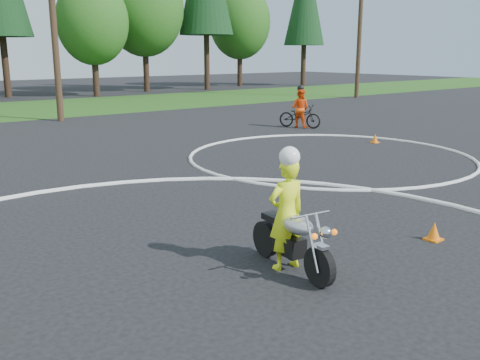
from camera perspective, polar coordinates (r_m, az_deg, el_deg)
course_markings at (r=9.14m, az=1.79°, el=-5.10°), size 19.05×19.05×0.12m
primary_motorcycle at (r=7.30m, az=5.65°, el=-6.35°), size 0.63×1.76×0.92m
rider_primary_grp at (r=7.28m, az=5.00°, el=-3.27°), size 0.61×0.44×1.72m
rider_second_grp at (r=21.56m, az=6.41°, el=7.15°), size 1.25×1.86×1.69m
traffic_cones at (r=9.41m, az=18.76°, el=-4.48°), size 14.46×12.29×0.30m
treeline at (r=41.29m, az=-12.82°, el=18.23°), size 38.20×8.10×14.52m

